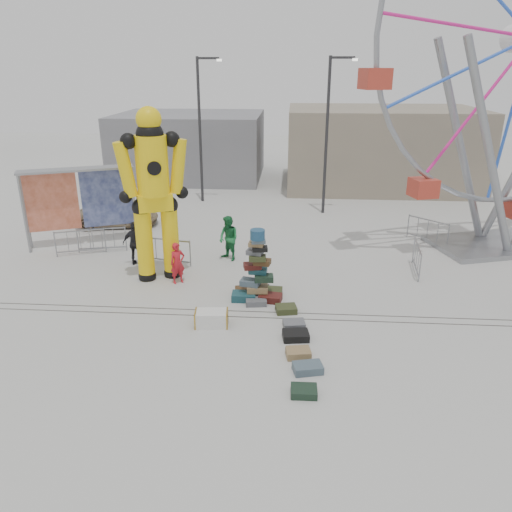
# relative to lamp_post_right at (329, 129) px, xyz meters

# --- Properties ---
(ground) EXTENTS (90.00, 90.00, 0.00)m
(ground) POSITION_rel_lamp_post_right_xyz_m (-3.09, -13.00, -4.48)
(ground) COLOR #9E9E99
(ground) RESTS_ON ground
(track_line_near) EXTENTS (40.00, 0.04, 0.01)m
(track_line_near) POSITION_rel_lamp_post_right_xyz_m (-3.09, -12.40, -4.48)
(track_line_near) COLOR #47443F
(track_line_near) RESTS_ON ground
(track_line_far) EXTENTS (40.00, 0.04, 0.01)m
(track_line_far) POSITION_rel_lamp_post_right_xyz_m (-3.09, -12.00, -4.48)
(track_line_far) COLOR #47443F
(track_line_far) RESTS_ON ground
(building_right) EXTENTS (12.00, 8.00, 5.00)m
(building_right) POSITION_rel_lamp_post_right_xyz_m (3.91, 7.00, -1.98)
(building_right) COLOR gray
(building_right) RESTS_ON ground
(building_left) EXTENTS (10.00, 8.00, 4.40)m
(building_left) POSITION_rel_lamp_post_right_xyz_m (-9.09, 9.00, -2.28)
(building_left) COLOR gray
(building_left) RESTS_ON ground
(lamp_post_right) EXTENTS (1.41, 0.25, 8.00)m
(lamp_post_right) POSITION_rel_lamp_post_right_xyz_m (0.00, 0.00, 0.00)
(lamp_post_right) COLOR #2D2D30
(lamp_post_right) RESTS_ON ground
(lamp_post_left) EXTENTS (1.41, 0.25, 8.00)m
(lamp_post_left) POSITION_rel_lamp_post_right_xyz_m (-7.00, 2.00, 0.00)
(lamp_post_left) COLOR #2D2D30
(lamp_post_left) RESTS_ON ground
(suitcase_tower) EXTENTS (1.75, 1.56, 2.50)m
(suitcase_tower) POSITION_rel_lamp_post_right_xyz_m (-2.93, -10.96, -3.78)
(suitcase_tower) COLOR #1B4A53
(suitcase_tower) RESTS_ON ground
(crash_test_dummy) EXTENTS (2.52, 1.40, 6.48)m
(crash_test_dummy) POSITION_rel_lamp_post_right_xyz_m (-6.74, -9.44, -1.07)
(crash_test_dummy) COLOR black
(crash_test_dummy) RESTS_ON ground
(banner_scaffold) EXTENTS (4.69, 2.55, 3.44)m
(banner_scaffold) POSITION_rel_lamp_post_right_xyz_m (-11.04, -6.00, -1.90)
(banner_scaffold) COLOR gray
(banner_scaffold) RESTS_ON ground
(steamer_trunk) EXTENTS (1.06, 0.67, 0.47)m
(steamer_trunk) POSITION_rel_lamp_post_right_xyz_m (-4.21, -13.00, -4.25)
(steamer_trunk) COLOR silver
(steamer_trunk) RESTS_ON ground
(row_case_0) EXTENTS (0.75, 0.65, 0.21)m
(row_case_0) POSITION_rel_lamp_post_right_xyz_m (-1.91, -11.94, -4.37)
(row_case_0) COLOR #3A4221
(row_case_0) RESTS_ON ground
(row_case_1) EXTENTS (0.73, 0.60, 0.19)m
(row_case_1) POSITION_rel_lamp_post_right_xyz_m (-1.66, -12.93, -4.38)
(row_case_1) COLOR slate
(row_case_1) RESTS_ON ground
(row_case_2) EXTENTS (0.83, 0.65, 0.23)m
(row_case_2) POSITION_rel_lamp_post_right_xyz_m (-1.60, -13.65, -4.37)
(row_case_2) COLOR black
(row_case_2) RESTS_ON ground
(row_case_3) EXTENTS (0.74, 0.59, 0.22)m
(row_case_3) POSITION_rel_lamp_post_right_xyz_m (-1.53, -14.60, -4.37)
(row_case_3) COLOR #997A4E
(row_case_3) RESTS_ON ground
(row_case_4) EXTENTS (0.86, 0.65, 0.23)m
(row_case_4) POSITION_rel_lamp_post_right_xyz_m (-1.29, -15.31, -4.37)
(row_case_4) COLOR #4E626F
(row_case_4) RESTS_ON ground
(row_case_5) EXTENTS (0.65, 0.52, 0.19)m
(row_case_5) POSITION_rel_lamp_post_right_xyz_m (-1.41, -16.30, -4.38)
(row_case_5) COLOR #1B3223
(row_case_5) RESTS_ON ground
(barricade_dummy_a) EXTENTS (1.91, 0.79, 1.10)m
(barricade_dummy_a) POSITION_rel_lamp_post_right_xyz_m (-10.70, -7.24, -3.93)
(barricade_dummy_a) COLOR gray
(barricade_dummy_a) RESTS_ON ground
(barricade_dummy_b) EXTENTS (1.97, 0.54, 1.10)m
(barricade_dummy_b) POSITION_rel_lamp_post_right_xyz_m (-9.90, -6.88, -3.93)
(barricade_dummy_b) COLOR gray
(barricade_dummy_b) RESTS_ON ground
(barricade_dummy_c) EXTENTS (1.98, 0.51, 1.10)m
(barricade_dummy_c) POSITION_rel_lamp_post_right_xyz_m (-6.77, -8.08, -3.93)
(barricade_dummy_c) COLOR gray
(barricade_dummy_c) RESTS_ON ground
(barricade_wheel_front) EXTENTS (0.31, 2.00, 1.10)m
(barricade_wheel_front) POSITION_rel_lamp_post_right_xyz_m (3.07, -8.18, -3.93)
(barricade_wheel_front) COLOR gray
(barricade_wheel_front) RESTS_ON ground
(barricade_wheel_back) EXTENTS (1.50, 1.47, 1.10)m
(barricade_wheel_back) POSITION_rel_lamp_post_right_xyz_m (4.35, -4.58, -3.93)
(barricade_wheel_back) COLOR gray
(barricade_wheel_back) RESTS_ON ground
(pedestrian_red) EXTENTS (0.67, 0.62, 1.55)m
(pedestrian_red) POSITION_rel_lamp_post_right_xyz_m (-5.94, -9.85, -3.71)
(pedestrian_red) COLOR red
(pedestrian_red) RESTS_ON ground
(pedestrian_green) EXTENTS (1.14, 1.12, 1.86)m
(pedestrian_green) POSITION_rel_lamp_post_right_xyz_m (-4.35, -7.40, -3.55)
(pedestrian_green) COLOR #1B6F38
(pedestrian_green) RESTS_ON ground
(pedestrian_black) EXTENTS (1.06, 0.46, 1.80)m
(pedestrian_black) POSITION_rel_lamp_post_right_xyz_m (-7.99, -8.19, -3.58)
(pedestrian_black) COLOR black
(pedestrian_black) RESTS_ON ground
(parked_suv) EXTENTS (4.20, 2.47, 1.10)m
(parked_suv) POSITION_rel_lamp_post_right_xyz_m (-10.48, -3.09, -3.93)
(parked_suv) COLOR #968160
(parked_suv) RESTS_ON ground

